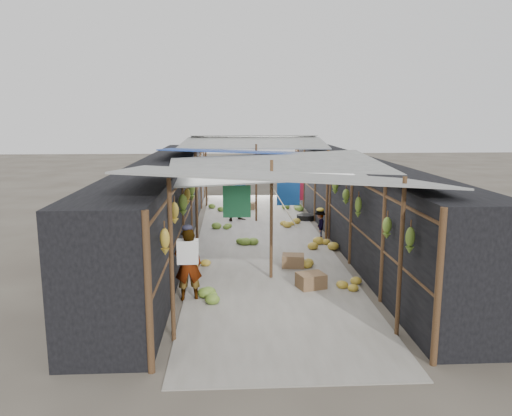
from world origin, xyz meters
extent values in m
plane|color=#6B6356|center=(0.00, 0.00, 0.00)|extent=(80.00, 80.00, 0.00)
cube|color=#9E998E|center=(0.00, 6.50, 0.01)|extent=(3.60, 16.00, 0.02)
cube|color=black|center=(-2.70, 6.50, 1.15)|extent=(1.40, 15.00, 2.30)
cube|color=black|center=(2.70, 6.50, 1.15)|extent=(1.40, 15.00, 2.30)
cube|color=#956E4B|center=(0.77, 2.29, 0.16)|extent=(0.64, 0.57, 0.32)
cube|color=#956E4B|center=(0.59, 3.76, 0.15)|extent=(0.57, 0.48, 0.31)
cube|color=#956E4B|center=(-0.16, 11.12, 0.14)|extent=(0.49, 0.43, 0.28)
cylinder|color=black|center=(1.70, 9.13, 0.09)|extent=(0.61, 0.61, 0.18)
imported|color=white|center=(-1.70, 1.79, 0.71)|extent=(0.56, 0.41, 1.42)
imported|color=#2035A4|center=(-0.56, 9.13, 0.80)|extent=(0.96, 0.89, 1.59)
imported|color=#433D3A|center=(1.70, 6.44, 0.43)|extent=(0.36, 0.58, 0.86)
cylinder|color=brown|center=(-1.80, 0.00, 1.30)|extent=(0.07, 0.07, 2.60)
cylinder|color=brown|center=(1.80, 0.00, 1.30)|extent=(0.07, 0.07, 2.60)
cylinder|color=brown|center=(0.00, 3.00, 1.30)|extent=(0.07, 0.07, 2.60)
cylinder|color=brown|center=(-1.80, 6.00, 1.30)|extent=(0.07, 0.07, 2.60)
cylinder|color=brown|center=(1.80, 6.00, 1.30)|extent=(0.07, 0.07, 2.60)
cylinder|color=brown|center=(0.00, 9.00, 1.30)|extent=(0.07, 0.07, 2.60)
cylinder|color=brown|center=(-1.80, 12.00, 1.30)|extent=(0.07, 0.07, 2.60)
cylinder|color=brown|center=(1.80, 12.00, 1.30)|extent=(0.07, 0.07, 2.60)
cube|color=#979792|center=(0.00, 1.00, 2.50)|extent=(5.21, 3.19, 0.52)
cube|color=#979792|center=(0.20, 4.20, 2.35)|extent=(5.23, 3.73, 0.50)
cube|color=#203B96|center=(-0.10, 7.50, 2.45)|extent=(5.40, 3.60, 0.41)
cube|color=#979792|center=(0.00, 10.80, 2.55)|extent=(5.37, 3.66, 0.27)
cube|color=#979792|center=(0.10, 13.20, 2.65)|extent=(5.00, 1.99, 0.24)
cylinder|color=brown|center=(-2.00, 6.50, 2.05)|extent=(0.06, 15.00, 0.06)
cylinder|color=brown|center=(2.00, 6.50, 2.05)|extent=(0.06, 15.00, 0.06)
cylinder|color=gray|center=(0.00, 6.50, 2.05)|extent=(0.02, 15.00, 0.02)
cube|color=white|center=(0.83, 9.48, 1.77)|extent=(0.60, 0.03, 0.55)
cube|color=#226840|center=(-0.74, 3.11, 1.70)|extent=(0.60, 0.03, 0.70)
cube|color=navy|center=(-0.60, 10.59, 1.75)|extent=(0.65, 0.03, 0.60)
cube|color=#1F1BB5|center=(-0.27, 7.77, 1.75)|extent=(0.70, 0.03, 0.60)
cube|color=#A8192E|center=(0.68, 4.66, 1.75)|extent=(0.50, 0.03, 0.60)
cube|color=#1A51AD|center=(0.51, 4.26, 1.72)|extent=(0.55, 0.03, 0.65)
ellipsoid|color=gold|center=(-1.88, -0.07, 1.64)|extent=(0.15, 0.13, 0.43)
ellipsoid|color=gold|center=(-1.88, 1.32, 1.80)|extent=(0.15, 0.13, 0.40)
ellipsoid|color=olive|center=(-1.88, 2.96, 1.66)|extent=(0.19, 0.16, 0.47)
ellipsoid|color=gold|center=(-1.88, 4.07, 1.66)|extent=(0.15, 0.13, 0.40)
ellipsoid|color=olive|center=(-1.88, 5.47, 1.61)|extent=(0.18, 0.15, 0.60)
ellipsoid|color=olive|center=(-1.88, 7.13, 1.78)|extent=(0.14, 0.12, 0.47)
ellipsoid|color=olive|center=(-1.88, 8.39, 1.60)|extent=(0.20, 0.17, 0.60)
ellipsoid|color=gold|center=(-1.88, 10.32, 1.62)|extent=(0.20, 0.17, 0.38)
ellipsoid|color=olive|center=(-1.88, 11.99, 1.63)|extent=(0.16, 0.13, 0.38)
ellipsoid|color=gold|center=(-1.88, 12.93, 1.61)|extent=(0.14, 0.12, 0.56)
ellipsoid|color=olive|center=(1.88, -0.15, 1.63)|extent=(0.15, 0.12, 0.43)
ellipsoid|color=olive|center=(1.88, 0.98, 1.57)|extent=(0.16, 0.14, 0.40)
ellipsoid|color=olive|center=(1.88, 2.97, 1.57)|extent=(0.15, 0.13, 0.47)
ellipsoid|color=olive|center=(1.88, 4.12, 1.62)|extent=(0.17, 0.15, 0.38)
ellipsoid|color=olive|center=(1.88, 5.35, 1.69)|extent=(0.17, 0.15, 0.41)
ellipsoid|color=olive|center=(1.88, 6.99, 1.80)|extent=(0.18, 0.15, 0.37)
ellipsoid|color=gold|center=(1.88, 9.16, 1.68)|extent=(0.19, 0.16, 0.53)
ellipsoid|color=gold|center=(1.88, 10.55, 1.67)|extent=(0.17, 0.15, 0.42)
ellipsoid|color=olive|center=(1.88, 11.93, 1.66)|extent=(0.20, 0.17, 0.52)
ellipsoid|color=olive|center=(1.88, 13.24, 1.63)|extent=(0.17, 0.14, 0.60)
ellipsoid|color=olive|center=(-0.39, 5.99, 0.11)|extent=(0.45, 0.39, 0.23)
ellipsoid|color=olive|center=(-1.15, 8.03, 0.12)|extent=(0.47, 0.40, 0.24)
ellipsoid|color=gold|center=(1.64, 2.24, 0.15)|extent=(0.60, 0.51, 0.30)
ellipsoid|color=gold|center=(0.81, 3.79, 0.12)|extent=(0.48, 0.41, 0.24)
ellipsoid|color=olive|center=(1.55, 10.87, 0.16)|extent=(0.65, 0.55, 0.33)
ellipsoid|color=gold|center=(1.54, 5.50, 0.17)|extent=(0.69, 0.59, 0.35)
ellipsoid|color=gold|center=(1.18, 8.28, 0.18)|extent=(0.72, 0.61, 0.36)
ellipsoid|color=gold|center=(-1.70, 3.89, 0.13)|extent=(0.51, 0.43, 0.25)
ellipsoid|color=olive|center=(-1.50, 1.64, 0.15)|extent=(0.61, 0.52, 0.30)
ellipsoid|color=olive|center=(-1.42, 11.10, 0.18)|extent=(0.71, 0.60, 0.36)
camera|label=1|loc=(-0.89, -7.47, 3.52)|focal=35.00mm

